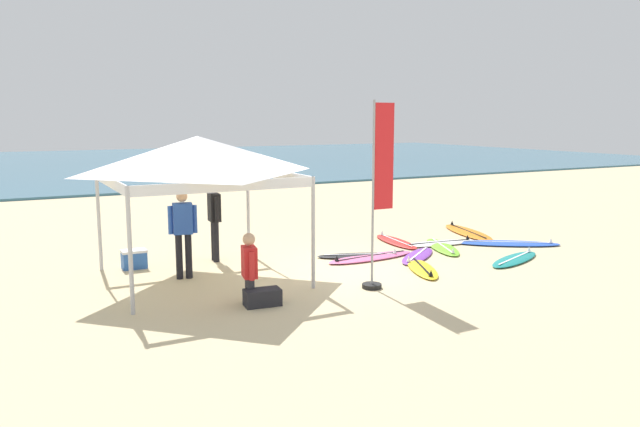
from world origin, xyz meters
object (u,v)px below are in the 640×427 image
object	(u,v)px
surfboard_lime	(442,247)
person_red	(249,265)
surfboard_yellow	(422,268)
surfboard_blue	(507,243)
surfboard_teal	(515,259)
surfboard_pink	(370,257)
cooler_box	(134,259)
surfboard_black	(361,256)
gear_bag_near_tent	(262,297)
person_blue	(183,228)
surfboard_red	(396,241)
person_black	(214,216)
banner_flag	(378,203)
surfboard_purple	(418,256)
surfboard_white	(439,243)
surfboard_orange	(468,232)
canopy_tent	(198,155)

from	to	relation	value
surfboard_lime	person_red	xyz separation A→B (m)	(-5.67, -1.93, 0.62)
surfboard_yellow	surfboard_blue	xyz separation A→B (m)	(3.42, 1.07, -0.00)
surfboard_teal	surfboard_pink	world-z (taller)	same
surfboard_teal	cooler_box	size ratio (longest dim) A/B	4.08
surfboard_black	surfboard_yellow	xyz separation A→B (m)	(0.49, -1.60, 0.00)
gear_bag_near_tent	cooler_box	xyz separation A→B (m)	(-1.36, 3.61, 0.06)
person_blue	surfboard_blue	bearing A→B (deg)	-4.08
surfboard_red	person_red	distance (m)	5.91
person_black	banner_flag	distance (m)	3.98
surfboard_blue	surfboard_pink	xyz separation A→B (m)	(-3.80, 0.29, 0.00)
surfboard_purple	surfboard_white	distance (m)	1.58
surfboard_purple	surfboard_black	bearing A→B (deg)	150.98
surfboard_orange	surfboard_blue	distance (m)	1.60
canopy_tent	surfboard_orange	bearing A→B (deg)	8.80
surfboard_red	person_black	distance (m)	4.70
surfboard_pink	gear_bag_near_tent	bearing A→B (deg)	-149.17
surfboard_orange	person_red	size ratio (longest dim) A/B	2.12
canopy_tent	surfboard_blue	bearing A→B (deg)	-2.97
surfboard_purple	surfboard_pink	world-z (taller)	same
surfboard_red	gear_bag_near_tent	xyz separation A→B (m)	(-4.93, -3.22, 0.10)
surfboard_black	surfboard_pink	size ratio (longest dim) A/B	0.87
surfboard_red	surfboard_pink	xyz separation A→B (m)	(-1.50, -1.17, -0.00)
surfboard_white	banner_flag	distance (m)	4.54
surfboard_teal	surfboard_lime	size ratio (longest dim) A/B	0.99
surfboard_teal	cooler_box	world-z (taller)	cooler_box
surfboard_pink	surfboard_lime	bearing A→B (deg)	2.94
surfboard_black	cooler_box	world-z (taller)	cooler_box
surfboard_black	surfboard_red	world-z (taller)	same
canopy_tent	surfboard_teal	distance (m)	7.13
surfboard_blue	banner_flag	world-z (taller)	banner_flag
surfboard_red	person_black	bearing A→B (deg)	177.07
cooler_box	person_black	bearing A→B (deg)	-5.09
surfboard_red	cooler_box	bearing A→B (deg)	176.48
surfboard_teal	surfboard_white	world-z (taller)	same
surfboard_red	person_black	size ratio (longest dim) A/B	1.14
surfboard_red	person_red	world-z (taller)	person_red
surfboard_pink	person_blue	xyz separation A→B (m)	(-4.10, 0.27, 0.95)
surfboard_white	surfboard_pink	xyz separation A→B (m)	(-2.31, -0.50, -0.00)
surfboard_yellow	person_red	world-z (taller)	person_red
canopy_tent	surfboard_lime	distance (m)	6.37
surfboard_purple	surfboard_pink	xyz separation A→B (m)	(-1.00, 0.38, -0.00)
person_black	gear_bag_near_tent	world-z (taller)	person_black
canopy_tent	surfboard_red	world-z (taller)	canopy_tent
surfboard_pink	person_black	size ratio (longest dim) A/B	1.32
surfboard_lime	surfboard_blue	distance (m)	1.74
surfboard_lime	surfboard_blue	size ratio (longest dim) A/B	0.83
surfboard_black	canopy_tent	bearing A→B (deg)	-177.91
surfboard_black	surfboard_red	distance (m)	1.86
canopy_tent	surfboard_yellow	world-z (taller)	canopy_tent
surfboard_teal	canopy_tent	bearing A→B (deg)	164.99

